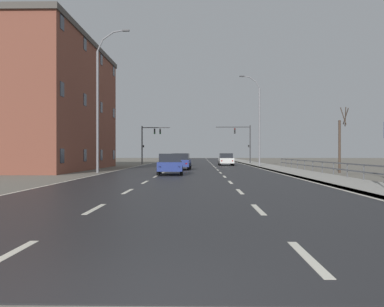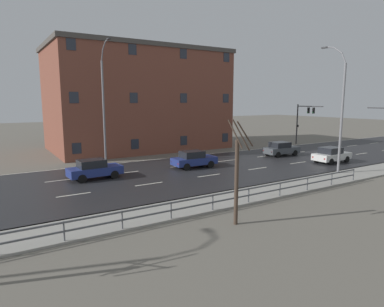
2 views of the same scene
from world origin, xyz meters
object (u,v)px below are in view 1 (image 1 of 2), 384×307
(car_mid_centre, at_px, (170,164))
(traffic_signal_right, at_px, (244,138))
(street_lamp_midground, at_px, (258,122))
(car_far_left, at_px, (181,159))
(street_lamp_left_bank, at_px, (100,103))
(brick_building, at_px, (29,105))
(car_near_left, at_px, (226,159))
(traffic_signal_left, at_px, (149,138))
(car_near_right, at_px, (181,161))

(car_mid_centre, bearing_deg, traffic_signal_right, 71.25)
(street_lamp_midground, height_order, car_far_left, street_lamp_midground)
(street_lamp_left_bank, relative_size, traffic_signal_right, 2.07)
(car_far_left, height_order, brick_building, brick_building)
(street_lamp_midground, relative_size, car_near_left, 2.59)
(car_far_left, bearing_deg, brick_building, -140.12)
(car_mid_centre, relative_size, car_near_left, 1.01)
(traffic_signal_right, distance_m, brick_building, 30.30)
(traffic_signal_left, bearing_deg, traffic_signal_right, -5.40)
(car_near_right, relative_size, car_far_left, 0.99)
(street_lamp_midground, distance_m, brick_building, 24.97)
(traffic_signal_right, bearing_deg, car_mid_centre, -106.14)
(traffic_signal_right, distance_m, car_near_right, 22.00)
(traffic_signal_left, xyz_separation_m, car_far_left, (5.21, -9.69, -3.03))
(street_lamp_midground, height_order, car_near_right, street_lamp_midground)
(street_lamp_left_bank, distance_m, brick_building, 11.27)
(street_lamp_left_bank, xyz_separation_m, traffic_signal_right, (14.40, 26.47, -1.95))
(car_far_left, bearing_deg, car_near_right, -84.86)
(street_lamp_left_bank, height_order, car_near_left, street_lamp_left_bank)
(street_lamp_left_bank, relative_size, car_near_right, 2.80)
(traffic_signal_right, bearing_deg, brick_building, -140.05)
(car_near_right, height_order, brick_building, brick_building)
(street_lamp_left_bank, xyz_separation_m, car_near_right, (6.28, 6.23, -4.86))
(street_lamp_left_bank, xyz_separation_m, brick_building, (-8.74, 7.08, 0.62))
(car_near_right, bearing_deg, car_mid_centre, -90.52)
(traffic_signal_left, height_order, car_near_left, traffic_signal_left)
(brick_building, bearing_deg, car_far_left, 37.15)
(car_far_left, xyz_separation_m, car_near_left, (5.62, 1.13, 0.00))
(street_lamp_midground, xyz_separation_m, car_mid_centre, (-8.96, -17.89, -4.42))
(street_lamp_midground, relative_size, traffic_signal_right, 1.90)
(street_lamp_midground, relative_size, car_mid_centre, 2.55)
(car_near_left, relative_size, brick_building, 0.19)
(street_lamp_midground, xyz_separation_m, car_near_left, (-3.49, 4.15, -4.42))
(car_mid_centre, bearing_deg, street_lamp_midground, 60.76)
(car_near_right, relative_size, car_mid_centre, 0.99)
(traffic_signal_right, xyz_separation_m, brick_building, (-23.14, -19.39, 2.57))
(traffic_signal_right, height_order, car_near_right, traffic_signal_right)
(street_lamp_left_bank, xyz_separation_m, car_mid_centre, (5.92, -2.82, -4.86))
(street_lamp_left_bank, relative_size, car_mid_centre, 2.78)
(car_far_left, bearing_deg, street_lamp_midground, -15.59)
(car_near_right, bearing_deg, street_lamp_midground, 47.42)
(car_mid_centre, distance_m, brick_building, 18.53)
(traffic_signal_right, distance_m, traffic_signal_left, 13.89)
(traffic_signal_left, bearing_deg, brick_building, -114.24)
(traffic_signal_right, height_order, car_far_left, traffic_signal_right)
(traffic_signal_right, height_order, car_near_left, traffic_signal_right)
(street_lamp_midground, height_order, car_mid_centre, street_lamp_midground)
(car_near_left, bearing_deg, brick_building, -149.65)
(traffic_signal_left, relative_size, car_far_left, 1.34)
(car_near_left, height_order, brick_building, brick_building)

